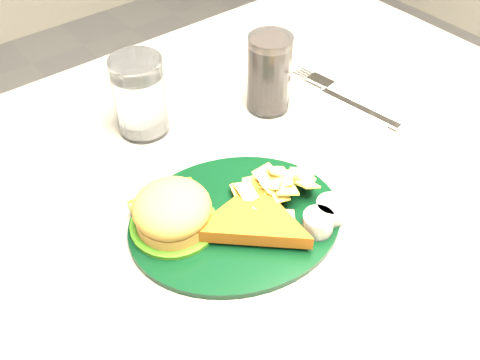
{
  "coord_description": "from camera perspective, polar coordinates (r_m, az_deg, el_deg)",
  "views": [
    {
      "loc": [
        -0.3,
        -0.43,
        1.26
      ],
      "look_at": [
        -0.01,
        -0.05,
        0.8
      ],
      "focal_mm": 40.0,
      "sensor_mm": 36.0,
      "label": 1
    }
  ],
  "objects": [
    {
      "name": "table",
      "position": [
        1.03,
        -1.51,
        -15.56
      ],
      "size": [
        1.2,
        0.8,
        0.75
      ],
      "primitive_type": null,
      "color": "gray",
      "rests_on": "ground"
    },
    {
      "name": "cola_glass",
      "position": [
        0.84,
        3.14,
        11.25
      ],
      "size": [
        0.09,
        0.09,
        0.12
      ],
      "primitive_type": "cylinder",
      "rotation": [
        0.0,
        0.0,
        0.33
      ],
      "color": "black",
      "rests_on": "table"
    },
    {
      "name": "water_glass",
      "position": [
        0.8,
        -10.62,
        8.79
      ],
      "size": [
        0.09,
        0.09,
        0.12
      ],
      "primitive_type": "cylinder",
      "rotation": [
        0.0,
        0.0,
        -0.21
      ],
      "color": "silver",
      "rests_on": "table"
    },
    {
      "name": "fork_napkin",
      "position": [
        0.88,
        12.11,
        7.84
      ],
      "size": [
        0.17,
        0.21,
        0.01
      ],
      "primitive_type": null,
      "rotation": [
        0.0,
        0.0,
        0.15
      ],
      "color": "silver",
      "rests_on": "table"
    },
    {
      "name": "dinner_plate",
      "position": [
        0.66,
        -0.46,
        -2.74
      ],
      "size": [
        0.33,
        0.3,
        0.06
      ],
      "primitive_type": null,
      "rotation": [
        0.0,
        0.0,
        -0.32
      ],
      "color": "black",
      "rests_on": "table"
    }
  ]
}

